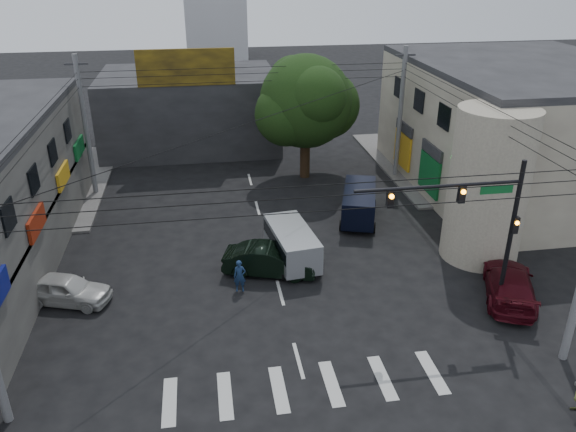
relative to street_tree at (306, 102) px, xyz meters
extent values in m
plane|color=black|center=(-4.00, -17.00, -5.47)|extent=(160.00, 160.00, 0.00)
cube|color=#514F4C|center=(14.00, 1.00, -5.40)|extent=(16.00, 16.00, 0.15)
cube|color=gray|center=(14.00, -4.00, -1.47)|extent=(14.00, 18.00, 8.00)
cylinder|color=gray|center=(7.00, -13.00, -1.47)|extent=(4.00, 4.00, 8.00)
cube|color=#232326|center=(-8.00, 9.00, -2.47)|extent=(14.00, 10.00, 6.00)
cube|color=olive|center=(-8.00, 4.10, 1.83)|extent=(7.00, 0.30, 2.60)
cylinder|color=black|center=(0.00, 0.00, -3.27)|extent=(0.70, 0.70, 4.40)
sphere|color=black|center=(0.00, 0.00, 0.03)|extent=(6.40, 6.40, 6.40)
cylinder|color=black|center=(5.50, -18.00, -1.87)|extent=(0.20, 0.20, 7.20)
cylinder|color=black|center=(2.00, -18.00, 0.83)|extent=(7.00, 0.14, 0.14)
cube|color=black|center=(3.00, -18.00, 0.43)|extent=(0.28, 0.22, 0.75)
cube|color=black|center=(0.00, -18.00, 0.43)|extent=(0.28, 0.22, 0.75)
sphere|color=orange|center=(3.00, -18.14, 0.58)|extent=(0.20, 0.20, 0.20)
sphere|color=orange|center=(0.00, -18.14, 0.58)|extent=(0.20, 0.20, 0.20)
cube|color=#0C5824|center=(4.50, -18.00, 0.53)|extent=(1.40, 0.06, 0.35)
cylinder|color=#59595B|center=(-14.50, -1.00, -0.87)|extent=(0.32, 0.32, 9.20)
cylinder|color=#59595B|center=(6.50, -1.00, -0.87)|extent=(0.32, 0.32, 9.20)
imported|color=black|center=(-4.25, -13.16, -4.71)|extent=(4.12, 5.53, 1.53)
imported|color=#B9B9B5|center=(-13.85, -14.24, -4.78)|extent=(4.06, 5.06, 1.39)
imported|color=#3E0811|center=(6.50, -17.12, -4.72)|extent=(5.89, 6.74, 1.51)
imported|color=#15294B|center=(-5.87, -14.51, -4.67)|extent=(0.65, 0.48, 1.61)
camera|label=1|loc=(-7.21, -37.50, 9.22)|focal=35.00mm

